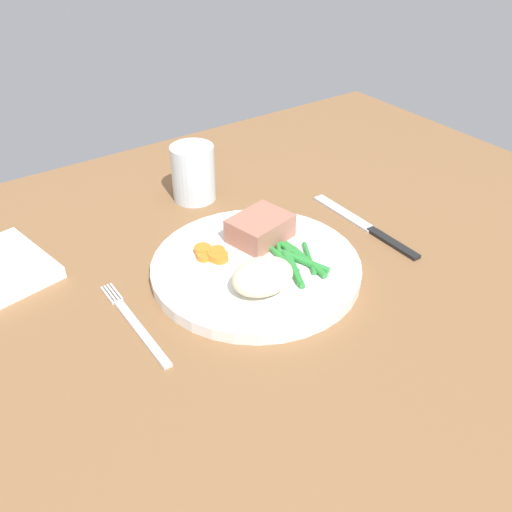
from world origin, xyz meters
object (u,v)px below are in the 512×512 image
fork (135,323)px  water_glass (194,177)px  knife (366,227)px  napkin (0,268)px  meat_portion (260,228)px  dinner_plate (256,268)px

fork → water_glass: bearing=47.7°
knife → napkin: 49.82cm
fork → water_glass: 30.12cm
water_glass → napkin: bearing=-174.2°
meat_portion → napkin: bearing=154.9°
dinner_plate → knife: dinner_plate is taller
water_glass → meat_portion: bearing=-89.2°
dinner_plate → fork: dinner_plate is taller
knife → meat_portion: bearing=162.3°
dinner_plate → knife: 19.19cm
fork → napkin: (-9.90, 18.80, 0.61)cm
water_glass → fork: bearing=-133.0°
dinner_plate → meat_portion: meat_portion is taller
meat_portion → knife: size_ratio=0.38×
meat_portion → napkin: size_ratio=0.57×
meat_portion → fork: (-20.65, -4.47, -3.05)cm
meat_portion → knife: bearing=-16.1°
meat_portion → water_glass: size_ratio=0.89×
meat_portion → knife: (15.57, -4.50, -3.05)cm
meat_portion → dinner_plate: bearing=-130.6°
meat_portion → napkin: meat_portion is taller
fork → water_glass: size_ratio=1.91×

